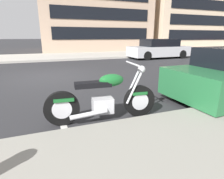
{
  "coord_description": "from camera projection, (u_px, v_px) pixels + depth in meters",
  "views": [
    {
      "loc": [
        -0.23,
        -7.88,
        1.61
      ],
      "look_at": [
        0.96,
        -4.68,
        0.62
      ],
      "focal_mm": 29.31,
      "sensor_mm": 36.0,
      "label": 1
    }
  ],
  "objects": [
    {
      "name": "townhouse_near_left",
      "position": [
        177.0,
        18.0,
        25.26
      ],
      "size": [
        10.79,
        9.22,
        8.04
      ],
      "color": "beige",
      "rests_on": "ground"
    },
    {
      "name": "ground_plane",
      "position": [
        51.0,
        77.0,
        7.62
      ],
      "size": [
        260.0,
        260.0,
        0.0
      ],
      "primitive_type": "plane",
      "color": "#28282B"
    },
    {
      "name": "car_opposite_curb",
      "position": [
        159.0,
        49.0,
        13.97
      ],
      "size": [
        4.72,
        1.96,
        1.44
      ],
      "rotation": [
        0.0,
        0.0,
        3.16
      ],
      "color": "silver",
      "rests_on": "ground"
    },
    {
      "name": "parking_stall_stripe",
      "position": [
        62.0,
        119.0,
        3.71
      ],
      "size": [
        0.12,
        2.2,
        0.01
      ],
      "primitive_type": "cube",
      "color": "silver",
      "rests_on": "ground"
    },
    {
      "name": "sidewalk_far_curb",
      "position": [
        173.0,
        52.0,
        18.32
      ],
      "size": [
        120.0,
        5.0,
        0.14
      ],
      "primitive_type": "cube",
      "color": "#ADA89E",
      "rests_on": "ground"
    },
    {
      "name": "townhouse_corner_block",
      "position": [
        89.0,
        13.0,
        21.74
      ],
      "size": [
        11.37,
        10.61,
        8.59
      ],
      "color": "tan",
      "rests_on": "ground"
    },
    {
      "name": "parked_motorcycle",
      "position": [
        104.0,
        99.0,
        3.55
      ],
      "size": [
        2.21,
        0.62,
        1.12
      ],
      "rotation": [
        0.0,
        0.0,
        -0.08
      ],
      "color": "black",
      "rests_on": "ground"
    }
  ]
}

